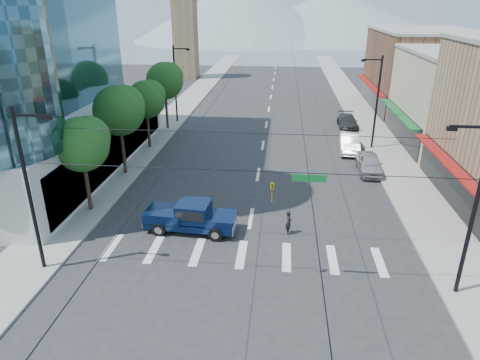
{
  "coord_description": "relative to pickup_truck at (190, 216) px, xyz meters",
  "views": [
    {
      "loc": [
        1.83,
        -19.56,
        13.52
      ],
      "look_at": [
        -0.69,
        5.49,
        3.0
      ],
      "focal_mm": 32.0,
      "sensor_mm": 36.0,
      "label": 1
    }
  ],
  "objects": [
    {
      "name": "lamp_pole_nw",
      "position": [
        -6.99,
        26.0,
        3.92
      ],
      "size": [
        2.0,
        0.25,
        9.0
      ],
      "color": "black",
      "rests_on": "ground"
    },
    {
      "name": "parked_car_near",
      "position": [
        13.08,
        11.45,
        -0.21
      ],
      "size": [
        2.0,
        4.81,
        1.63
      ],
      "primitive_type": "imported",
      "rotation": [
        0.0,
        0.0,
        -0.02
      ],
      "color": "#A0A1A5",
      "rests_on": "ground"
    },
    {
      "name": "signal_rig",
      "position": [
        3.87,
        -5.0,
        3.62
      ],
      "size": [
        21.8,
        0.2,
        9.0
      ],
      "color": "black",
      "rests_on": "ground"
    },
    {
      "name": "sidewalk_left",
      "position": [
        -8.32,
        36.0,
        -0.95
      ],
      "size": [
        4.0,
        120.0,
        0.15
      ],
      "primitive_type": "cube",
      "color": "gray",
      "rests_on": "ground"
    },
    {
      "name": "parked_car_mid",
      "position": [
        12.12,
        16.97,
        -0.18
      ],
      "size": [
        2.14,
        5.22,
        1.68
      ],
      "primitive_type": "imported",
      "rotation": [
        0.0,
        0.0,
        -0.07
      ],
      "color": "silver",
      "rests_on": "ground"
    },
    {
      "name": "mountain_right",
      "position": [
        23.68,
        156.0,
        7.97
      ],
      "size": [
        90.0,
        90.0,
        18.0
      ],
      "primitive_type": "cone",
      "color": "gray",
      "rests_on": "ground"
    },
    {
      "name": "tree_near",
      "position": [
        -7.39,
        2.1,
        3.97
      ],
      "size": [
        3.65,
        3.64,
        6.71
      ],
      "color": "black",
      "rests_on": "ground"
    },
    {
      "name": "shop_mid",
      "position": [
        23.68,
        20.0,
        3.47
      ],
      "size": [
        12.0,
        14.0,
        9.0
      ],
      "primitive_type": "cube",
      "color": "tan",
      "rests_on": "ground"
    },
    {
      "name": "pedestrian",
      "position": [
        6.18,
        0.24,
        -0.24
      ],
      "size": [
        0.41,
        0.59,
        1.58
      ],
      "primitive_type": "imported",
      "rotation": [
        0.0,
        0.0,
        1.62
      ],
      "color": "black",
      "rests_on": "ground"
    },
    {
      "name": "clock_tower",
      "position": [
        -12.82,
        58.0,
        9.62
      ],
      "size": [
        4.8,
        4.8,
        20.4
      ],
      "color": "#8C6B4C",
      "rests_on": "ground"
    },
    {
      "name": "mountain_left",
      "position": [
        -11.32,
        146.0,
        9.97
      ],
      "size": [
        80.0,
        80.0,
        22.0
      ],
      "primitive_type": "cone",
      "color": "gray",
      "rests_on": "ground"
    },
    {
      "name": "tree_far",
      "position": [
        -7.39,
        23.1,
        4.57
      ],
      "size": [
        4.09,
        4.09,
        7.52
      ],
      "color": "black",
      "rests_on": "ground"
    },
    {
      "name": "parked_car_far",
      "position": [
        13.08,
        25.59,
        -0.29
      ],
      "size": [
        2.06,
        5.06,
        1.47
      ],
      "primitive_type": "imported",
      "rotation": [
        0.0,
        0.0,
        0.0
      ],
      "color": "#2D2E30",
      "rests_on": "ground"
    },
    {
      "name": "sidewalk_right",
      "position": [
        15.68,
        36.0,
        -0.95
      ],
      "size": [
        4.0,
        120.0,
        0.15
      ],
      "primitive_type": "cube",
      "color": "gray",
      "rests_on": "ground"
    },
    {
      "name": "tree_midnear",
      "position": [
        -7.39,
        9.1,
        4.57
      ],
      "size": [
        4.09,
        4.09,
        7.52
      ],
      "color": "black",
      "rests_on": "ground"
    },
    {
      "name": "tree_midfar",
      "position": [
        -7.39,
        16.1,
        3.97
      ],
      "size": [
        3.65,
        3.64,
        6.71
      ],
      "color": "black",
      "rests_on": "ground"
    },
    {
      "name": "pickup_truck",
      "position": [
        0.0,
        0.0,
        0.0
      ],
      "size": [
        5.95,
        2.61,
        1.97
      ],
      "rotation": [
        0.0,
        0.0,
        -0.07
      ],
      "color": "#071433",
      "rests_on": "ground"
    },
    {
      "name": "lamp_pole_ne",
      "position": [
        14.35,
        18.0,
        3.92
      ],
      "size": [
        2.0,
        0.25,
        9.0
      ],
      "color": "black",
      "rests_on": "ground"
    },
    {
      "name": "ground",
      "position": [
        3.68,
        -4.0,
        -1.03
      ],
      "size": [
        160.0,
        160.0,
        0.0
      ],
      "primitive_type": "plane",
      "color": "#28282B",
      "rests_on": "ground"
    },
    {
      "name": "shop_far",
      "position": [
        23.68,
        36.0,
        3.97
      ],
      "size": [
        12.0,
        18.0,
        10.0
      ],
      "primitive_type": "cube",
      "color": "brown",
      "rests_on": "ground"
    }
  ]
}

